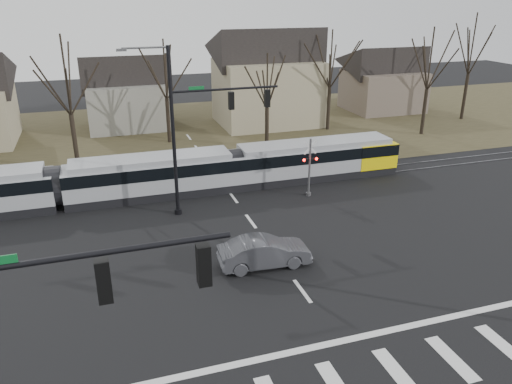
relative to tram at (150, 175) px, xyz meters
name	(u,v)px	position (x,y,z in m)	size (l,w,h in m)	color
ground	(320,316)	(5.23, -16.00, -1.52)	(140.00, 140.00, 0.00)	black
grass_verge	(185,132)	(5.23, 16.00, -1.51)	(140.00, 28.00, 0.01)	#38331E
crosswalk	(368,379)	(5.23, -20.00, -1.51)	(27.00, 2.60, 0.01)	silver
stop_line	(340,341)	(5.23, -17.80, -1.51)	(28.00, 0.35, 0.01)	silver
lane_dashes	(226,187)	(5.23, 0.00, -1.51)	(0.18, 30.00, 0.01)	silver
rail_pair	(227,188)	(5.23, -0.20, -1.49)	(90.00, 1.52, 0.06)	#59595E
tram	(150,175)	(0.00, 0.00, 0.00)	(36.75, 2.73, 2.79)	gray
sedan	(264,252)	(4.30, -11.22, -0.75)	(4.73, 1.85, 1.53)	#414147
signal_pole_near_left	(17,343)	(-5.18, -22.00, 4.18)	(9.28, 0.44, 10.20)	black
signal_pole_far	(199,123)	(2.82, -3.50, 4.18)	(9.28, 0.44, 10.20)	black
rail_crossing_signal	(309,169)	(10.23, -3.21, 0.37)	(1.08, 0.36, 4.00)	#59595B
tree_row	(218,91)	(7.23, 10.00, 3.48)	(59.20, 7.20, 10.00)	black
house_b	(127,88)	(0.23, 20.00, 2.45)	(8.64, 7.56, 7.65)	gray
house_c	(267,73)	(14.23, 17.00, 3.71)	(10.80, 8.64, 10.10)	gray
house_d	(384,76)	(29.23, 19.00, 2.45)	(8.64, 7.56, 7.65)	brown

